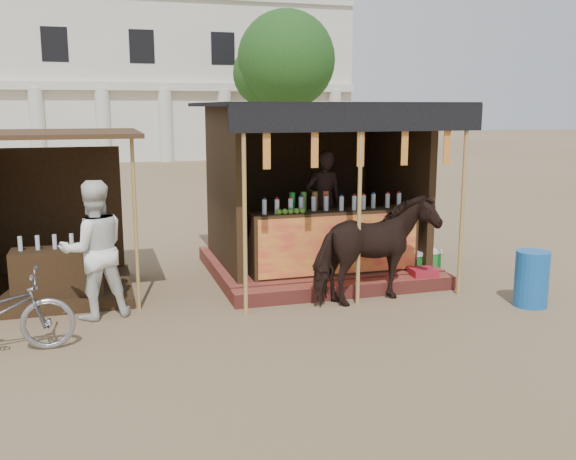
% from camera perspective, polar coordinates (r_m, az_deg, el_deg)
% --- Properties ---
extents(ground, '(120.00, 120.00, 0.00)m').
position_cam_1_polar(ground, '(7.39, 3.61, -10.68)').
color(ground, '#846B4C').
rests_on(ground, ground).
extents(main_stall, '(3.60, 3.61, 2.78)m').
position_cam_1_polar(main_stall, '(10.51, 2.55, 1.66)').
color(main_stall, '#993B32').
rests_on(main_stall, ground).
extents(secondary_stall, '(2.40, 2.40, 2.38)m').
position_cam_1_polar(secondary_stall, '(9.89, -20.76, -0.69)').
color(secondary_stall, '#372314').
rests_on(secondary_stall, ground).
extents(cow, '(1.93, 1.21, 1.51)m').
position_cam_1_polar(cow, '(9.00, 7.73, -1.78)').
color(cow, black).
rests_on(cow, ground).
extents(bystander, '(1.00, 0.85, 1.81)m').
position_cam_1_polar(bystander, '(8.63, -16.86, -1.70)').
color(bystander, white).
rests_on(bystander, ground).
extents(blue_barrel, '(0.56, 0.56, 0.77)m').
position_cam_1_polar(blue_barrel, '(9.47, 20.83, -4.06)').
color(blue_barrel, '#1657A9').
rests_on(blue_barrel, ground).
extents(red_crate, '(0.41, 0.40, 0.31)m').
position_cam_1_polar(red_crate, '(9.97, 11.87, -4.23)').
color(red_crate, maroon).
rests_on(red_crate, ground).
extents(cooler, '(0.73, 0.59, 0.46)m').
position_cam_1_polar(cooler, '(10.57, 11.45, -2.91)').
color(cooler, '#1C7E2A').
rests_on(cooler, ground).
extents(background_building, '(26.00, 7.45, 8.18)m').
position_cam_1_polar(background_building, '(36.41, -16.36, 12.45)').
color(background_building, silver).
rests_on(background_building, ground).
extents(tree, '(4.50, 4.40, 7.00)m').
position_cam_1_polar(tree, '(29.80, -0.60, 14.58)').
color(tree, '#382314').
rests_on(tree, ground).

